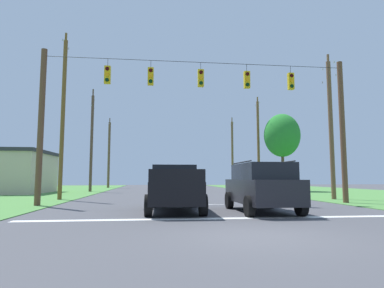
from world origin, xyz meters
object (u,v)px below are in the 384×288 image
at_px(tree_roadside_right, 282,136).
at_px(utility_pole_near_left, 232,154).
at_px(overhead_signal_span, 200,117).
at_px(distant_car_crossing_white, 188,184).
at_px(utility_pole_distant_left, 109,154).
at_px(utility_pole_far_left, 63,115).
at_px(suv_black, 261,186).
at_px(utility_pole_distant_right, 92,140).
at_px(utility_pole_far_right, 258,144).
at_px(pickup_truck, 174,188).
at_px(utility_pole_mid_right, 331,125).

bearing_deg(tree_roadside_right, utility_pole_near_left, 100.49).
bearing_deg(overhead_signal_span, distant_car_crossing_white, 86.16).
distance_m(overhead_signal_span, utility_pole_distant_left, 31.61).
height_order(utility_pole_near_left, utility_pole_far_left, utility_pole_far_left).
bearing_deg(overhead_signal_span, suv_black, -64.55).
height_order(utility_pole_far_left, utility_pole_distant_right, utility_pole_far_left).
relative_size(utility_pole_far_right, tree_roadside_right, 1.24).
bearing_deg(overhead_signal_span, pickup_truck, -115.76).
relative_size(utility_pole_distant_right, tree_roadside_right, 1.29).
distance_m(utility_pole_near_left, utility_pole_distant_right, 21.07).
bearing_deg(pickup_truck, utility_pole_near_left, 72.10).
bearing_deg(utility_pole_far_right, utility_pole_distant_right, 179.20).
bearing_deg(utility_pole_mid_right, overhead_signal_span, -162.40).
relative_size(utility_pole_near_left, utility_pole_distant_right, 0.95).
bearing_deg(suv_black, utility_pole_far_left, 139.75).
bearing_deg(utility_pole_near_left, distant_car_crossing_white, -121.44).
height_order(utility_pole_far_left, utility_pole_distant_left, utility_pole_far_left).
xyz_separation_m(utility_pole_near_left, utility_pole_far_left, (-17.16, -24.13, 0.57)).
relative_size(pickup_truck, utility_pole_near_left, 0.54).
height_order(utility_pole_distant_right, utility_pole_distant_left, utility_pole_distant_right).
relative_size(overhead_signal_span, utility_pole_far_left, 1.51).
distance_m(utility_pole_distant_right, tree_roadside_right, 19.96).
bearing_deg(utility_pole_distant_left, utility_pole_distant_right, -90.12).
bearing_deg(utility_pole_distant_right, overhead_signal_span, -62.83).
distance_m(utility_pole_far_left, utility_pole_distant_left, 25.74).
bearing_deg(tree_roadside_right, utility_pole_far_left, -149.60).
relative_size(overhead_signal_span, utility_pole_mid_right, 1.72).
height_order(utility_pole_distant_right, tree_roadside_right, utility_pole_distant_right).
height_order(distant_car_crossing_white, utility_pole_far_right, utility_pole_far_right).
distance_m(pickup_truck, tree_roadside_right, 23.67).
bearing_deg(utility_pole_distant_left, utility_pole_far_left, -89.14).
distance_m(overhead_signal_span, utility_pole_mid_right, 9.59).
bearing_deg(pickup_truck, utility_pole_mid_right, 29.93).
bearing_deg(suv_black, utility_pole_far_right, 72.07).
relative_size(utility_pole_far_left, utility_pole_distant_left, 1.11).
height_order(distant_car_crossing_white, tree_roadside_right, tree_roadside_right).
distance_m(overhead_signal_span, tree_roadside_right, 19.60).
xyz_separation_m(suv_black, utility_pole_distant_left, (-10.73, 34.48, 3.72)).
distance_m(pickup_truck, utility_pole_far_left, 11.37).
height_order(pickup_truck, utility_pole_far_right, utility_pole_far_right).
relative_size(utility_pole_mid_right, tree_roadside_right, 1.18).
xyz_separation_m(distant_car_crossing_white, utility_pole_near_left, (7.68, 12.57, 4.09)).
distance_m(utility_pole_mid_right, utility_pole_far_right, 14.01).
distance_m(distant_car_crossing_white, utility_pole_far_right, 8.79).
bearing_deg(overhead_signal_span, utility_pole_distant_right, 117.17).
height_order(overhead_signal_span, utility_pole_far_left, utility_pole_far_left).
bearing_deg(utility_pole_far_left, utility_pole_distant_left, 90.86).
bearing_deg(pickup_truck, utility_pole_distant_right, 109.48).
distance_m(utility_pole_far_left, tree_roadside_right, 22.62).
distance_m(distant_car_crossing_white, utility_pole_distant_left, 17.71).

